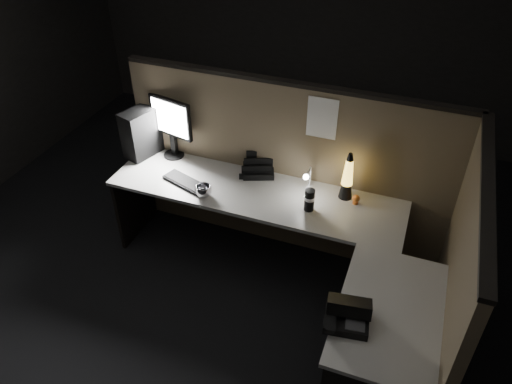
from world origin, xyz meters
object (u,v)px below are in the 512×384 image
(pc_tower, at_px, (145,131))
(keyboard, at_px, (186,182))
(desk_phone, at_px, (347,314))
(lava_lamp, at_px, (347,179))
(monitor, at_px, (171,122))

(pc_tower, xyz_separation_m, keyboard, (0.52, -0.30, -0.19))
(desk_phone, bearing_deg, lava_lamp, 94.51)
(pc_tower, height_order, monitor, monitor)
(lava_lamp, bearing_deg, monitor, 177.22)
(lava_lamp, xyz_separation_m, desk_phone, (0.26, -1.15, -0.11))
(monitor, relative_size, keyboard, 1.30)
(lava_lamp, bearing_deg, keyboard, -167.49)
(pc_tower, bearing_deg, monitor, 26.40)
(pc_tower, xyz_separation_m, lava_lamp, (1.73, -0.03, -0.04))
(pc_tower, distance_m, keyboard, 0.63)
(monitor, height_order, lava_lamp, monitor)
(keyboard, xyz_separation_m, lava_lamp, (1.21, 0.27, 0.15))
(monitor, bearing_deg, keyboard, -37.74)
(keyboard, relative_size, lava_lamp, 1.03)
(desk_phone, bearing_deg, keyboard, 140.97)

